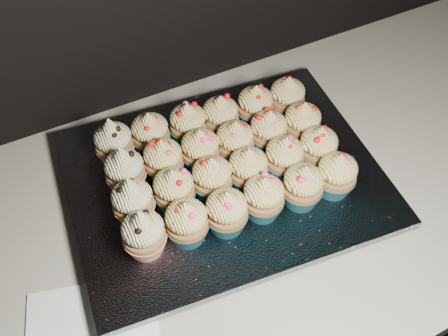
# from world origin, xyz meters

# --- Properties ---
(cabinet) EXTENTS (2.40, 0.60, 0.86)m
(cabinet) POSITION_xyz_m (0.00, 1.70, 0.43)
(cabinet) COLOR black
(cabinet) RESTS_ON ground
(worktop) EXTENTS (2.44, 0.64, 0.04)m
(worktop) POSITION_xyz_m (0.00, 1.70, 0.88)
(worktop) COLOR silver
(worktop) RESTS_ON cabinet
(baking_tray) EXTENTS (0.49, 0.39, 0.02)m
(baking_tray) POSITION_xyz_m (-0.13, 1.74, 0.91)
(baking_tray) COLOR black
(baking_tray) RESTS_ON worktop
(foil_lining) EXTENTS (0.53, 0.44, 0.01)m
(foil_lining) POSITION_xyz_m (-0.13, 1.74, 0.93)
(foil_lining) COLOR silver
(foil_lining) RESTS_ON baking_tray
(cupcake_0) EXTENTS (0.06, 0.06, 0.10)m
(cupcake_0) POSITION_xyz_m (-0.29, 1.66, 0.97)
(cupcake_0) COLOR #A41618
(cupcake_0) RESTS_ON foil_lining
(cupcake_1) EXTENTS (0.06, 0.06, 0.08)m
(cupcake_1) POSITION_xyz_m (-0.23, 1.66, 0.97)
(cupcake_1) COLOR #17596C
(cupcake_1) RESTS_ON foil_lining
(cupcake_2) EXTENTS (0.06, 0.06, 0.08)m
(cupcake_2) POSITION_xyz_m (-0.17, 1.65, 0.97)
(cupcake_2) COLOR #17596C
(cupcake_2) RESTS_ON foil_lining
(cupcake_3) EXTENTS (0.06, 0.06, 0.08)m
(cupcake_3) POSITION_xyz_m (-0.11, 1.64, 0.97)
(cupcake_3) COLOR #17596C
(cupcake_3) RESTS_ON foil_lining
(cupcake_4) EXTENTS (0.06, 0.06, 0.08)m
(cupcake_4) POSITION_xyz_m (-0.05, 1.64, 0.97)
(cupcake_4) COLOR #17596C
(cupcake_4) RESTS_ON foil_lining
(cupcake_5) EXTENTS (0.06, 0.06, 0.08)m
(cupcake_5) POSITION_xyz_m (0.01, 1.63, 0.97)
(cupcake_5) COLOR #17596C
(cupcake_5) RESTS_ON foil_lining
(cupcake_6) EXTENTS (0.06, 0.06, 0.10)m
(cupcake_6) POSITION_xyz_m (-0.29, 1.72, 0.97)
(cupcake_6) COLOR #A41618
(cupcake_6) RESTS_ON foil_lining
(cupcake_7) EXTENTS (0.06, 0.06, 0.08)m
(cupcake_7) POSITION_xyz_m (-0.22, 1.72, 0.97)
(cupcake_7) COLOR #17596C
(cupcake_7) RESTS_ON foil_lining
(cupcake_8) EXTENTS (0.06, 0.06, 0.08)m
(cupcake_8) POSITION_xyz_m (-0.16, 1.71, 0.97)
(cupcake_8) COLOR #17596C
(cupcake_8) RESTS_ON foil_lining
(cupcake_9) EXTENTS (0.06, 0.06, 0.08)m
(cupcake_9) POSITION_xyz_m (-0.11, 1.70, 0.97)
(cupcake_9) COLOR #17596C
(cupcake_9) RESTS_ON foil_lining
(cupcake_10) EXTENTS (0.06, 0.06, 0.08)m
(cupcake_10) POSITION_xyz_m (-0.04, 1.70, 0.97)
(cupcake_10) COLOR #17596C
(cupcake_10) RESTS_ON foil_lining
(cupcake_11) EXTENTS (0.06, 0.06, 0.08)m
(cupcake_11) POSITION_xyz_m (0.02, 1.69, 0.97)
(cupcake_11) COLOR #17596C
(cupcake_11) RESTS_ON foil_lining
(cupcake_12) EXTENTS (0.06, 0.06, 0.10)m
(cupcake_12) POSITION_xyz_m (-0.28, 1.78, 0.97)
(cupcake_12) COLOR #A41618
(cupcake_12) RESTS_ON foil_lining
(cupcake_13) EXTENTS (0.06, 0.06, 0.08)m
(cupcake_13) POSITION_xyz_m (-0.21, 1.78, 0.97)
(cupcake_13) COLOR #17596C
(cupcake_13) RESTS_ON foil_lining
(cupcake_14) EXTENTS (0.06, 0.06, 0.08)m
(cupcake_14) POSITION_xyz_m (-0.15, 1.77, 0.97)
(cupcake_14) COLOR #17596C
(cupcake_14) RESTS_ON foil_lining
(cupcake_15) EXTENTS (0.06, 0.06, 0.08)m
(cupcake_15) POSITION_xyz_m (-0.10, 1.76, 0.97)
(cupcake_15) COLOR #17596C
(cupcake_15) RESTS_ON foil_lining
(cupcake_16) EXTENTS (0.06, 0.06, 0.08)m
(cupcake_16) POSITION_xyz_m (-0.04, 1.76, 0.97)
(cupcake_16) COLOR #17596C
(cupcake_16) RESTS_ON foil_lining
(cupcake_17) EXTENTS (0.06, 0.06, 0.08)m
(cupcake_17) POSITION_xyz_m (0.02, 1.75, 0.97)
(cupcake_17) COLOR #17596C
(cupcake_17) RESTS_ON foil_lining
(cupcake_18) EXTENTS (0.06, 0.06, 0.10)m
(cupcake_18) POSITION_xyz_m (-0.27, 1.85, 0.97)
(cupcake_18) COLOR #A41618
(cupcake_18) RESTS_ON foil_lining
(cupcake_19) EXTENTS (0.06, 0.06, 0.08)m
(cupcake_19) POSITION_xyz_m (-0.21, 1.84, 0.97)
(cupcake_19) COLOR #17596C
(cupcake_19) RESTS_ON foil_lining
(cupcake_20) EXTENTS (0.06, 0.06, 0.08)m
(cupcake_20) POSITION_xyz_m (-0.15, 1.83, 0.97)
(cupcake_20) COLOR #17596C
(cupcake_20) RESTS_ON foil_lining
(cupcake_21) EXTENTS (0.06, 0.06, 0.08)m
(cupcake_21) POSITION_xyz_m (-0.09, 1.82, 0.97)
(cupcake_21) COLOR #17596C
(cupcake_21) RESTS_ON foil_lining
(cupcake_22) EXTENTS (0.06, 0.06, 0.08)m
(cupcake_22) POSITION_xyz_m (-0.03, 1.82, 0.97)
(cupcake_22) COLOR #17596C
(cupcake_22) RESTS_ON foil_lining
(cupcake_23) EXTENTS (0.06, 0.06, 0.08)m
(cupcake_23) POSITION_xyz_m (0.03, 1.81, 0.97)
(cupcake_23) COLOR #17596C
(cupcake_23) RESTS_ON foil_lining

